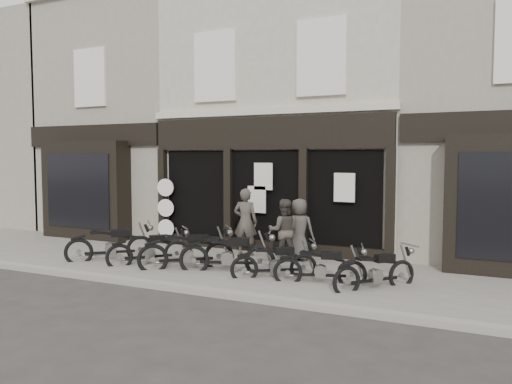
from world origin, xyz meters
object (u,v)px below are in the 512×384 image
at_px(man_centre, 284,231).
at_px(motorcycle_4, 275,266).
at_px(motorcycle_1, 150,252).
at_px(motorcycle_2, 187,255).
at_px(man_right, 299,230).
at_px(advert_sign_post, 166,213).
at_px(motorcycle_3, 228,258).
at_px(motorcycle_5, 321,270).
at_px(man_left, 245,222).
at_px(motorcycle_0, 111,248).
at_px(motorcycle_6, 376,275).

bearing_deg(man_centre, motorcycle_4, 81.73).
distance_m(motorcycle_1, motorcycle_4, 3.40).
height_order(motorcycle_2, man_centre, man_centre).
distance_m(motorcycle_4, man_centre, 1.70).
relative_size(man_centre, man_right, 1.00).
xyz_separation_m(motorcycle_1, advert_sign_post, (-1.23, 2.46, 0.67)).
relative_size(motorcycle_3, motorcycle_5, 1.13).
height_order(motorcycle_1, motorcycle_3, motorcycle_3).
bearing_deg(motorcycle_4, motorcycle_5, -35.12).
xyz_separation_m(man_centre, advert_sign_post, (-4.21, 0.88, 0.15)).
distance_m(motorcycle_4, motorcycle_5, 1.07).
bearing_deg(motorcycle_4, man_right, 61.20).
relative_size(motorcycle_1, man_right, 1.03).
relative_size(motorcycle_4, man_left, 0.95).
bearing_deg(man_right, motorcycle_0, 27.56).
bearing_deg(advert_sign_post, motorcycle_1, -73.13).
distance_m(motorcycle_0, motorcycle_1, 1.20).
xyz_separation_m(motorcycle_4, advert_sign_post, (-4.63, 2.43, 0.70)).
distance_m(man_centre, man_right, 0.45).
relative_size(motorcycle_6, man_centre, 1.03).
height_order(motorcycle_2, man_left, man_left).
bearing_deg(man_left, motorcycle_1, 40.38).
height_order(motorcycle_3, man_right, man_right).
bearing_deg(man_left, motorcycle_5, 135.40).
distance_m(motorcycle_2, motorcycle_4, 2.27).
height_order(motorcycle_1, advert_sign_post, advert_sign_post).
bearing_deg(motorcycle_5, man_left, 128.09).
distance_m(motorcycle_2, man_centre, 2.49).
distance_m(motorcycle_0, motorcycle_4, 4.61).
relative_size(motorcycle_6, man_left, 0.91).
xyz_separation_m(motorcycle_1, man_centre, (2.98, 1.58, 0.53)).
relative_size(motorcycle_0, motorcycle_5, 0.95).
bearing_deg(motorcycle_6, motorcycle_4, 131.31).
height_order(motorcycle_2, motorcycle_3, motorcycle_2).
relative_size(motorcycle_5, man_right, 1.20).
height_order(motorcycle_2, man_right, man_right).
height_order(man_centre, advert_sign_post, advert_sign_post).
bearing_deg(motorcycle_2, motorcycle_5, -38.71).
xyz_separation_m(motorcycle_3, man_left, (-0.47, 1.87, 0.60)).
distance_m(motorcycle_2, man_right, 2.94).
height_order(motorcycle_1, man_right, man_right).
distance_m(motorcycle_3, motorcycle_4, 1.23).
distance_m(motorcycle_0, advert_sign_post, 2.58).
bearing_deg(motorcycle_1, man_centre, -17.84).
distance_m(motorcycle_5, man_right, 2.35).
bearing_deg(motorcycle_0, man_right, -18.48).
height_order(motorcycle_3, man_left, man_left).
xyz_separation_m(motorcycle_2, motorcycle_6, (4.49, 0.07, -0.06)).
bearing_deg(motorcycle_6, man_right, 92.18).
xyz_separation_m(motorcycle_3, advert_sign_post, (-3.40, 2.36, 0.64)).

